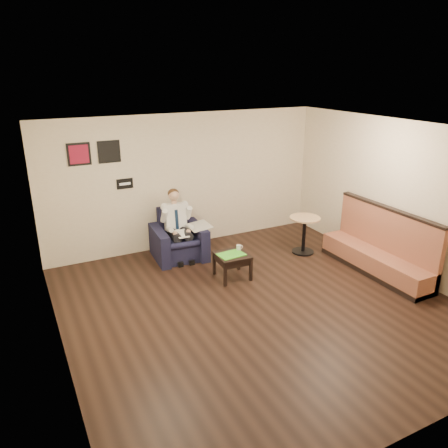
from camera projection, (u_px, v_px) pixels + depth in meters
name	position (u px, v px, depth m)	size (l,w,h in m)	color
ground	(259.00, 305.00, 7.10)	(6.00, 6.00, 0.00)	black
wall_back	(186.00, 181.00, 9.14)	(6.00, 0.02, 2.80)	#F2E4C6
wall_front	(429.00, 321.00, 4.11)	(6.00, 0.02, 2.80)	#F2E4C6
wall_left	(53.00, 262.00, 5.35)	(0.02, 6.00, 2.80)	#F2E4C6
wall_right	(403.00, 199.00, 7.91)	(0.02, 6.00, 2.80)	#F2E4C6
ceiling	(264.00, 131.00, 6.15)	(6.00, 6.00, 0.02)	white
seating_sign	(125.00, 184.00, 8.54)	(0.32, 0.02, 0.20)	black
art_print_left	(79.00, 154.00, 7.98)	(0.42, 0.03, 0.42)	maroon
art_print_right	(109.00, 152.00, 8.21)	(0.42, 0.03, 0.42)	black
armchair	(179.00, 235.00, 8.74)	(0.99, 0.99, 0.96)	black
seated_man	(180.00, 229.00, 8.57)	(0.63, 0.94, 1.32)	white
lap_papers	(182.00, 234.00, 8.50)	(0.22, 0.31, 0.01)	white
newspaper	(199.00, 226.00, 8.73)	(0.42, 0.52, 0.01)	silver
side_table	(232.00, 266.00, 7.97)	(0.57, 0.57, 0.46)	black
green_folder	(231.00, 254.00, 7.86)	(0.46, 0.33, 0.01)	#4CDA2B
coffee_mug	(239.00, 248.00, 8.05)	(0.08, 0.08, 0.10)	white
smartphone	(231.00, 250.00, 8.05)	(0.14, 0.07, 0.01)	black
banquette	(378.00, 242.00, 8.06)	(0.57, 2.38, 1.22)	#945139
cafe_table	(304.00, 235.00, 9.00)	(0.62, 0.62, 0.77)	tan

